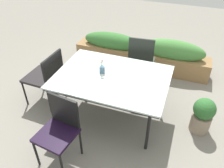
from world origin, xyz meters
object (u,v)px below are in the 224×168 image
dining_table (112,79)px  chair_end_left (46,75)px  planter_box (141,53)px  chair_near_left (59,127)px  flower_vase (102,68)px  potted_plant (203,115)px  chair_far_side (141,60)px

dining_table → chair_end_left: (-1.09, -0.00, -0.18)m
chair_end_left → planter_box: size_ratio=0.34×
chair_near_left → chair_end_left: chair_end_left is taller
chair_near_left → flower_vase: bearing=-93.6°
chair_near_left → planter_box: (0.39, 2.44, -0.20)m
planter_box → potted_plant: (1.22, -1.38, -0.03)m
chair_near_left → flower_vase: (0.18, 0.92, 0.31)m
flower_vase → planter_box: (0.21, 1.52, -0.51)m
chair_near_left → chair_end_left: bearing=-42.2°
chair_near_left → chair_end_left: (-0.75, 0.88, 0.01)m
dining_table → flower_vase: 0.20m
dining_table → flower_vase: (-0.16, 0.03, 0.12)m
planter_box → potted_plant: bearing=-48.5°
chair_end_left → flower_vase: (0.93, 0.04, 0.30)m
chair_far_side → chair_end_left: size_ratio=1.12×
chair_end_left → potted_plant: bearing=-83.7°
dining_table → flower_vase: size_ratio=6.93×
chair_near_left → potted_plant: size_ratio=1.60×
dining_table → potted_plant: (1.28, 0.17, -0.42)m
chair_far_side → potted_plant: (1.07, -0.70, -0.28)m
flower_vase → planter_box: flower_vase is taller
chair_far_side → planter_box: size_ratio=0.38×
chair_far_side → potted_plant: 1.31m
chair_near_left → flower_vase: size_ratio=4.00×
chair_far_side → chair_near_left: chair_far_side is taller
planter_box → chair_end_left: bearing=-126.2°
planter_box → potted_plant: planter_box is taller
chair_far_side → planter_box: chair_far_side is taller
potted_plant → chair_end_left: bearing=-175.7°
dining_table → chair_far_side: size_ratio=1.53×
dining_table → chair_far_side: chair_far_side is taller
flower_vase → planter_box: size_ratio=0.08×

